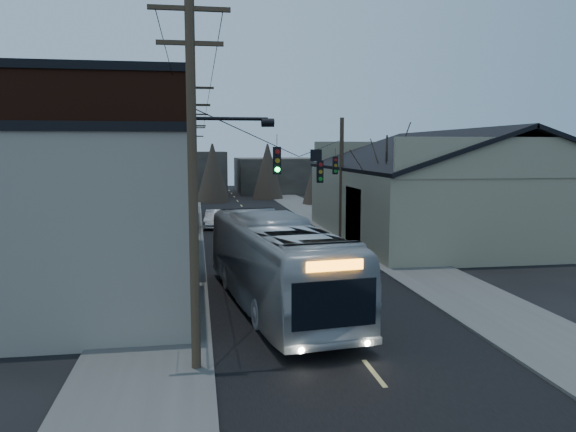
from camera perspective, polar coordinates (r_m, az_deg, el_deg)
name	(u,v)px	position (r m, az deg, el deg)	size (l,w,h in m)	color
ground	(399,405)	(15.07, 11.20, -18.32)	(160.00, 160.00, 0.00)	black
road_surface	(262,231)	(43.49, -2.69, -1.58)	(9.00, 110.00, 0.02)	black
sidewalk_left	(176,233)	(43.24, -11.28, -1.69)	(4.00, 110.00, 0.12)	#474744
sidewalk_right	(343,229)	(44.69, 5.62, -1.32)	(4.00, 110.00, 0.12)	#474744
building_clapboard	(87,226)	(22.32, -19.78, -0.96)	(8.00, 8.00, 7.00)	gray
building_brick	(104,173)	(33.17, -18.15, 4.13)	(10.00, 12.00, 10.00)	black
building_left_far	(142,183)	(49.05, -14.64, 3.26)	(9.00, 14.00, 7.00)	#2D2824
warehouse	(449,200)	(41.93, 16.06, 1.54)	(16.16, 20.60, 7.73)	gray
building_far_left	(188,174)	(77.83, -10.08, 4.25)	(10.00, 12.00, 6.00)	#2D2824
building_far_right	(278,175)	(83.69, -1.07, 4.18)	(12.00, 14.00, 5.00)	#2D2824
bare_tree	(386,195)	(34.78, 9.91, 2.16)	(0.40, 0.40, 7.20)	black
utility_lines	(224,171)	(36.96, -6.50, 4.59)	(11.24, 45.28, 10.50)	#382B1E
bus	(276,263)	(22.55, -1.21, -4.84)	(3.04, 12.98, 3.62)	#9DA3A9
parked_car	(215,219)	(45.96, -7.42, -0.29)	(1.51, 4.33, 1.43)	#AEB1B6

